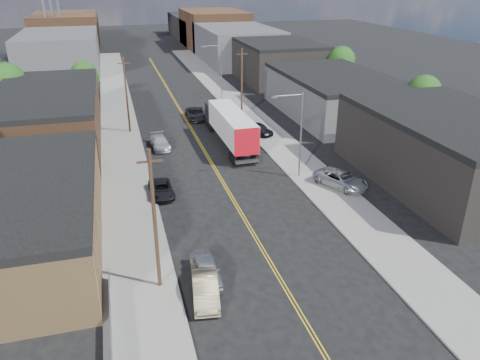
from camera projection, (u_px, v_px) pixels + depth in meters
ground at (175, 101)px, 78.02m from camera, size 260.00×260.00×0.00m
centerline at (191, 128)px, 64.80m from camera, size 0.32×120.00×0.01m
sidewalk_left at (120, 133)px, 62.46m from camera, size 5.00×140.00×0.15m
sidewalk_right at (256, 122)px, 67.08m from camera, size 5.00×140.00×0.15m
warehouse_tan at (16, 215)px, 35.50m from camera, size 12.00×22.00×5.60m
warehouse_brown at (48, 116)px, 58.21m from camera, size 12.00×26.00×6.60m
industrial_right_a at (450, 149)px, 46.67m from camera, size 14.00×22.00×7.10m
industrial_right_b at (334, 94)px, 69.79m from camera, size 14.00×24.00×6.10m
industrial_right_c at (276, 61)px, 92.40m from camera, size 14.00×22.00×7.60m
skyline_left_a at (60, 51)px, 102.39m from camera, size 16.00×30.00×8.00m
skyline_right_a at (236, 44)px, 112.10m from camera, size 16.00×30.00×8.00m
skyline_left_b at (67, 33)px, 124.02m from camera, size 16.00×26.00×10.00m
skyline_right_b at (214, 29)px, 133.73m from camera, size 16.00×26.00×10.00m
skyline_left_c at (71, 31)px, 142.25m from camera, size 16.00×40.00×7.00m
skyline_right_c at (201, 27)px, 151.97m from camera, size 16.00×40.00×7.00m
streetlight_near at (298, 129)px, 46.86m from camera, size 3.39×0.25×9.00m
streetlight_far at (219, 67)px, 77.71m from camera, size 3.39×0.25×9.00m
utility_pole_left_near at (155, 221)px, 29.88m from camera, size 1.60×0.26×10.00m
utility_pole_left_far at (127, 95)px, 60.73m from camera, size 1.60×0.26×10.00m
utility_pole_right at (242, 83)px, 67.35m from camera, size 1.60×0.26×10.00m
chainlink_fence at (112, 358)px, 25.17m from camera, size 0.05×16.00×1.22m
tree_left_mid at (8, 83)px, 65.58m from camera, size 5.10×5.04×8.37m
tree_left_far at (85, 76)px, 74.55m from camera, size 4.35×4.20×6.97m
tree_right_near at (424, 94)px, 62.19m from camera, size 4.60×4.48×7.44m
tree_right_far at (342, 62)px, 83.22m from camera, size 4.85×4.76×7.91m
semi_truck at (229, 124)px, 58.08m from camera, size 2.95×16.75×4.39m
car_left_a at (206, 270)px, 32.43m from camera, size 1.84×4.49×1.53m
car_left_b at (205, 288)px, 30.55m from camera, size 2.25×4.88×1.55m
car_left_c at (161, 189)px, 44.81m from camera, size 2.24×4.70×1.29m
car_left_d at (160, 142)px, 57.04m from camera, size 2.23×5.02×1.43m
car_right_lot_a at (341, 179)px, 46.24m from camera, size 4.83×6.27×1.58m
car_right_lot_c at (259, 129)px, 61.47m from camera, size 3.22×4.65×1.47m
car_ahead_truck at (196, 114)px, 68.28m from camera, size 2.89×5.79×1.58m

